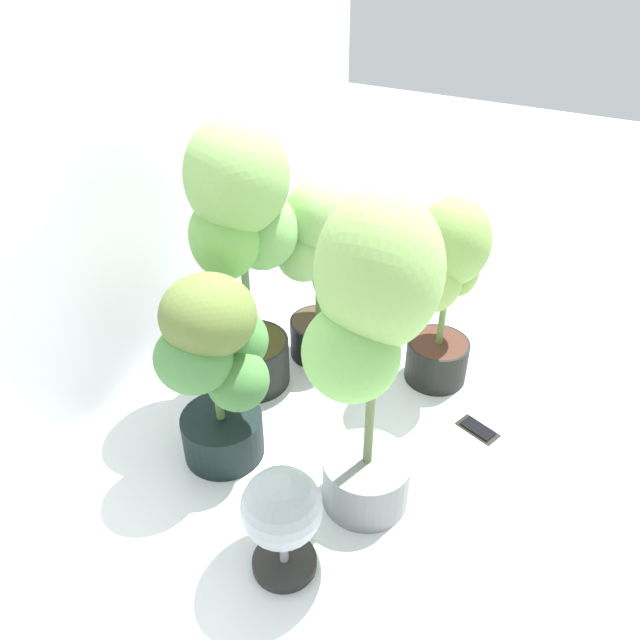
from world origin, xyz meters
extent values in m
plane|color=silver|center=(0.00, 0.00, 0.00)|extent=(8.00, 8.00, 0.00)
cube|color=silver|center=(0.00, 0.86, 1.00)|extent=(3.20, 0.01, 2.00)
cylinder|color=black|center=(-0.34, 0.38, 0.08)|extent=(0.26, 0.26, 0.16)
cylinder|color=#48291F|center=(-0.34, 0.38, 0.15)|extent=(0.24, 0.24, 0.02)
cylinder|color=#5A773D|center=(-0.34, 0.38, 0.38)|extent=(0.03, 0.03, 0.45)
ellipsoid|color=#5E7135|center=(-0.34, 0.38, 0.55)|extent=(0.35, 0.35, 0.24)
ellipsoid|color=#4E8745|center=(-0.40, 0.40, 0.44)|extent=(0.32, 0.32, 0.20)
ellipsoid|color=#488541|center=(-0.26, 0.36, 0.42)|extent=(0.27, 0.28, 0.22)
ellipsoid|color=#48803E|center=(-0.33, 0.31, 0.34)|extent=(0.23, 0.23, 0.20)
cylinder|color=black|center=(0.35, -0.12, 0.08)|extent=(0.23, 0.23, 0.17)
cylinder|color=#492920|center=(0.35, -0.12, 0.16)|extent=(0.21, 0.21, 0.02)
cylinder|color=olive|center=(0.35, -0.12, 0.40)|extent=(0.02, 0.02, 0.47)
ellipsoid|color=#7AA44D|center=(0.35, -0.12, 0.58)|extent=(0.36, 0.36, 0.31)
ellipsoid|color=#84AA4D|center=(0.28, -0.09, 0.46)|extent=(0.23, 0.22, 0.22)
ellipsoid|color=#7CA245|center=(0.43, -0.14, 0.44)|extent=(0.18, 0.17, 0.21)
cylinder|color=black|center=(0.02, 0.49, 0.09)|extent=(0.28, 0.28, 0.19)
cylinder|color=#3B3417|center=(0.02, 0.49, 0.18)|extent=(0.26, 0.26, 0.02)
cylinder|color=#5A7445|center=(0.02, 0.49, 0.54)|extent=(0.03, 0.03, 0.72)
ellipsoid|color=#82B05C|center=(0.02, 0.49, 0.82)|extent=(0.42, 0.41, 0.37)
ellipsoid|color=#6DAA4E|center=(-0.05, 0.51, 0.63)|extent=(0.32, 0.33, 0.27)
ellipsoid|color=#74AC5B|center=(0.10, 0.47, 0.60)|extent=(0.35, 0.35, 0.27)
cylinder|color=slate|center=(-0.30, -0.11, 0.08)|extent=(0.26, 0.26, 0.17)
cylinder|color=#422B1C|center=(-0.30, -0.11, 0.16)|extent=(0.24, 0.24, 0.02)
cylinder|color=#617246|center=(-0.30, -0.11, 0.53)|extent=(0.03, 0.03, 0.73)
ellipsoid|color=#85B259|center=(-0.30, -0.11, 0.81)|extent=(0.41, 0.41, 0.41)
ellipsoid|color=#76B857|center=(-0.39, -0.09, 0.62)|extent=(0.27, 0.27, 0.25)
cylinder|color=black|center=(0.28, 0.35, 0.08)|extent=(0.22, 0.22, 0.16)
cylinder|color=#403223|center=(0.28, 0.35, 0.15)|extent=(0.21, 0.21, 0.02)
cylinder|color=#5A783A|center=(0.28, 0.35, 0.41)|extent=(0.02, 0.02, 0.51)
ellipsoid|color=#86B463|center=(0.28, 0.35, 0.61)|extent=(0.27, 0.25, 0.26)
ellipsoid|color=#86B166|center=(0.21, 0.37, 0.47)|extent=(0.24, 0.25, 0.20)
ellipsoid|color=#86B469|center=(0.36, 0.32, 0.45)|extent=(0.20, 0.20, 0.20)
ellipsoid|color=#80AF5C|center=(0.29, 0.28, 0.36)|extent=(0.24, 0.24, 0.19)
cube|color=black|center=(0.14, -0.34, 0.00)|extent=(0.12, 0.16, 0.01)
cube|color=black|center=(0.14, -0.34, 0.01)|extent=(0.09, 0.13, 0.00)
cylinder|color=#272523|center=(-0.61, -0.01, 0.01)|extent=(0.18, 0.18, 0.03)
cylinder|color=#9CA5AD|center=(-0.61, -0.01, 0.08)|extent=(0.02, 0.02, 0.11)
sphere|color=#9CA5AD|center=(-0.61, -0.01, 0.25)|extent=(0.30, 0.30, 0.21)
camera|label=1|loc=(-1.49, -0.56, 1.57)|focal=35.29mm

